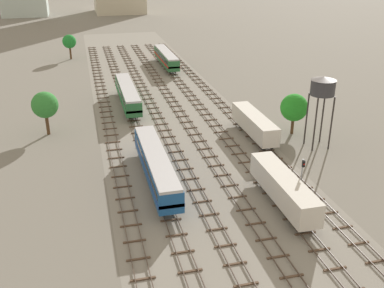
# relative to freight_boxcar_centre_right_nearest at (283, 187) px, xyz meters

# --- Properties ---
(ground_plane) EXTENTS (480.00, 480.00, 0.00)m
(ground_plane) POSITION_rel_freight_boxcar_centre_right_nearest_xyz_m (-6.72, 39.57, -2.45)
(ground_plane) COLOR slate
(ballast_bed) EXTENTS (26.36, 176.00, 0.01)m
(ballast_bed) POSITION_rel_freight_boxcar_centre_right_nearest_xyz_m (-6.72, 39.57, -2.45)
(ballast_bed) COLOR gray
(ballast_bed) RESTS_ON ground
(track_far_left) EXTENTS (2.40, 126.00, 0.29)m
(track_far_left) POSITION_rel_freight_boxcar_centre_right_nearest_xyz_m (-17.90, 40.57, -2.31)
(track_far_left) COLOR #47382D
(track_far_left) RESTS_ON ground
(track_left) EXTENTS (2.40, 126.00, 0.29)m
(track_left) POSITION_rel_freight_boxcar_centre_right_nearest_xyz_m (-13.42, 40.57, -2.31)
(track_left) COLOR #47382D
(track_left) RESTS_ON ground
(track_centre_left) EXTENTS (2.40, 126.00, 0.29)m
(track_centre_left) POSITION_rel_freight_boxcar_centre_right_nearest_xyz_m (-8.95, 40.57, -2.31)
(track_centre_left) COLOR #47382D
(track_centre_left) RESTS_ON ground
(track_centre) EXTENTS (2.40, 126.00, 0.29)m
(track_centre) POSITION_rel_freight_boxcar_centre_right_nearest_xyz_m (-4.48, 40.57, -2.31)
(track_centre) COLOR #47382D
(track_centre) RESTS_ON ground
(track_centre_right) EXTENTS (2.40, 126.00, 0.29)m
(track_centre_right) POSITION_rel_freight_boxcar_centre_right_nearest_xyz_m (-0.01, 40.57, -2.31)
(track_centre_right) COLOR #47382D
(track_centre_right) RESTS_ON ground
(track_right) EXTENTS (2.40, 126.00, 0.29)m
(track_right) POSITION_rel_freight_boxcar_centre_right_nearest_xyz_m (4.47, 40.57, -2.31)
(track_right) COLOR #47382D
(track_right) RESTS_ON ground
(freight_boxcar_centre_right_nearest) EXTENTS (2.87, 14.00, 3.60)m
(freight_boxcar_centre_right_nearest) POSITION_rel_freight_boxcar_centre_right_nearest_xyz_m (0.00, 0.00, 0.00)
(freight_boxcar_centre_right_nearest) COLOR beige
(freight_boxcar_centre_right_nearest) RESTS_ON ground
(diesel_railcar_left_near) EXTENTS (2.96, 20.50, 3.80)m
(diesel_railcar_left_near) POSITION_rel_freight_boxcar_centre_right_nearest_xyz_m (-13.42, 9.41, 0.15)
(diesel_railcar_left_near) COLOR #194C8C
(diesel_railcar_left_near) RESTS_ON ground
(freight_boxcar_right_mid) EXTENTS (2.87, 14.00, 3.60)m
(freight_boxcar_right_mid) POSITION_rel_freight_boxcar_centre_right_nearest_xyz_m (4.47, 20.67, 0.00)
(freight_boxcar_right_mid) COLOR beige
(freight_boxcar_right_mid) RESTS_ON ground
(diesel_railcar_left_midfar) EXTENTS (2.96, 20.50, 3.80)m
(diesel_railcar_left_midfar) POSITION_rel_freight_boxcar_centre_right_nearest_xyz_m (-13.42, 41.52, 0.15)
(diesel_railcar_left_midfar) COLOR #286638
(diesel_railcar_left_midfar) RESTS_ON ground
(diesel_railcar_centre_right_far) EXTENTS (2.96, 20.50, 3.80)m
(diesel_railcar_centre_right_far) POSITION_rel_freight_boxcar_centre_right_nearest_xyz_m (-0.01, 71.45, 0.15)
(diesel_railcar_centre_right_far) COLOR #286638
(diesel_railcar_centre_right_far) RESTS_ON ground
(water_tower) EXTENTS (3.77, 3.77, 11.06)m
(water_tower) POSITION_rel_freight_boxcar_centre_right_nearest_xyz_m (12.55, 14.93, 6.97)
(water_tower) COLOR #2D2826
(water_tower) RESTS_ON ground
(signal_post_nearest) EXTENTS (0.28, 0.47, 5.78)m
(signal_post_nearest) POSITION_rel_freight_boxcar_centre_right_nearest_xyz_m (2.23, 0.05, 1.20)
(signal_post_nearest) COLOR gray
(signal_post_nearest) RESTS_ON ground
(lineside_tree_0) EXTENTS (4.28, 4.28, 7.23)m
(lineside_tree_0) POSITION_rel_freight_boxcar_centre_right_nearest_xyz_m (-27.86, 30.20, 2.60)
(lineside_tree_0) COLOR #4C331E
(lineside_tree_0) RESTS_ON ground
(lineside_tree_1) EXTENTS (4.47, 4.47, 6.76)m
(lineside_tree_1) POSITION_rel_freight_boxcar_centre_right_nearest_xyz_m (11.27, 20.74, 2.05)
(lineside_tree_1) COLOR #4C331E
(lineside_tree_1) RESTS_ON ground
(lineside_tree_2) EXTENTS (3.75, 3.75, 6.80)m
(lineside_tree_2) POSITION_rel_freight_boxcar_centre_right_nearest_xyz_m (-24.24, 87.15, 2.42)
(lineside_tree_2) COLOR #4C331E
(lineside_tree_2) RESTS_ON ground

